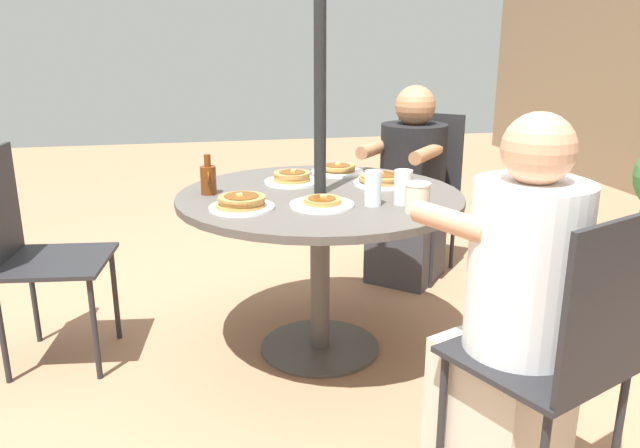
# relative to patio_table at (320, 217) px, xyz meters

# --- Properties ---
(ground_plane) EXTENTS (12.00, 12.00, 0.00)m
(ground_plane) POSITION_rel_patio_table_xyz_m (0.00, 0.00, -0.62)
(ground_plane) COLOR #9E7051
(patio_table) EXTENTS (1.20, 1.20, 0.72)m
(patio_table) POSITION_rel_patio_table_xyz_m (0.00, 0.00, 0.00)
(patio_table) COLOR #4C4742
(patio_table) RESTS_ON ground
(umbrella_pole) EXTENTS (0.05, 0.05, 2.45)m
(umbrella_pole) POSITION_rel_patio_table_xyz_m (0.00, 0.00, 0.61)
(umbrella_pole) COLOR black
(umbrella_pole) RESTS_ON ground
(patio_chair_north) EXTENTS (0.60, 0.60, 0.93)m
(patio_chair_north) POSITION_rel_patio_table_xyz_m (-0.90, 0.79, -0.09)
(patio_chair_north) COLOR #232326
(patio_chair_north) RESTS_ON ground
(diner_north) EXTENTS (0.61, 0.60, 1.10)m
(diner_north) POSITION_rel_patio_table_xyz_m (-0.76, 0.67, -0.12)
(diner_north) COLOR #3D3D42
(diner_north) RESTS_ON ground
(patio_chair_east) EXTENTS (0.47, 0.47, 0.93)m
(patio_chair_east) POSITION_rel_patio_table_xyz_m (-0.14, -1.19, -0.09)
(patio_chair_east) COLOR #232326
(patio_chair_east) RESTS_ON ground
(patio_chair_south) EXTENTS (0.56, 0.56, 0.93)m
(patio_chair_south) POSITION_rel_patio_table_xyz_m (1.10, 0.47, -0.09)
(patio_chair_south) COLOR #232326
(patio_chair_south) RESTS_ON ground
(diner_south) EXTENTS (0.53, 0.47, 1.16)m
(diner_south) POSITION_rel_patio_table_xyz_m (0.94, 0.40, -0.09)
(diner_south) COLOR beige
(diner_south) RESTS_ON ground
(pancake_plate_a) EXTENTS (0.25, 0.25, 0.06)m
(pancake_plate_a) POSITION_rel_patio_table_xyz_m (-0.21, -0.08, 0.12)
(pancake_plate_a) COLOR white
(pancake_plate_a) RESTS_ON patio_table
(pancake_plate_b) EXTENTS (0.25, 0.25, 0.06)m
(pancake_plate_b) POSITION_rel_patio_table_xyz_m (-0.10, 0.30, 0.13)
(pancake_plate_b) COLOR white
(pancake_plate_b) RESTS_ON patio_table
(pancake_plate_c) EXTENTS (0.25, 0.25, 0.06)m
(pancake_plate_c) POSITION_rel_patio_table_xyz_m (0.19, -0.34, 0.13)
(pancake_plate_c) COLOR white
(pancake_plate_c) RESTS_ON patio_table
(pancake_plate_d) EXTENTS (0.25, 0.25, 0.04)m
(pancake_plate_d) POSITION_rel_patio_table_xyz_m (0.21, -0.03, 0.12)
(pancake_plate_d) COLOR white
(pancake_plate_d) RESTS_ON patio_table
(pancake_plate_e) EXTENTS (0.25, 0.25, 0.05)m
(pancake_plate_e) POSITION_rel_patio_table_xyz_m (-0.38, 0.17, 0.12)
(pancake_plate_e) COLOR white
(pancake_plate_e) RESTS_ON patio_table
(syrup_bottle) EXTENTS (0.09, 0.07, 0.17)m
(syrup_bottle) POSITION_rel_patio_table_xyz_m (-0.08, -0.46, 0.17)
(syrup_bottle) COLOR #602D0F
(syrup_bottle) RESTS_ON patio_table
(coffee_cup) EXTENTS (0.10, 0.10, 0.11)m
(coffee_cup) POSITION_rel_patio_table_xyz_m (0.36, 0.30, 0.16)
(coffee_cup) COLOR beige
(coffee_cup) RESTS_ON patio_table
(drinking_glass_a) EXTENTS (0.07, 0.07, 0.14)m
(drinking_glass_a) POSITION_rel_patio_table_xyz_m (0.24, 0.28, 0.17)
(drinking_glass_a) COLOR silver
(drinking_glass_a) RESTS_ON patio_table
(drinking_glass_b) EXTENTS (0.07, 0.07, 0.14)m
(drinking_glass_b) POSITION_rel_patio_table_xyz_m (0.23, 0.16, 0.17)
(drinking_glass_b) COLOR silver
(drinking_glass_b) RESTS_ON patio_table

